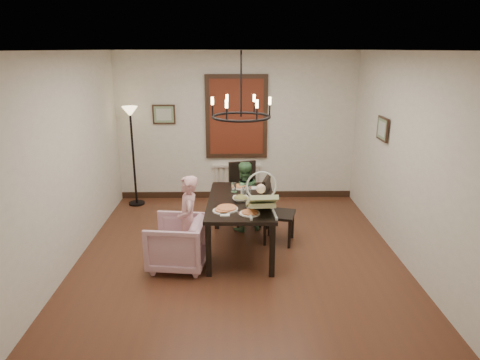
{
  "coord_description": "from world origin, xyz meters",
  "views": [
    {
      "loc": [
        -0.09,
        -5.5,
        2.82
      ],
      "look_at": [
        0.02,
        0.24,
        1.05
      ],
      "focal_mm": 32.0,
      "sensor_mm": 36.0,
      "label": 1
    }
  ],
  "objects_px": {
    "elderly_woman": "(189,228)",
    "drinking_glass": "(244,192)",
    "seated_man": "(243,202)",
    "floor_lamp": "(133,158)",
    "chair_right": "(279,210)",
    "armchair": "(178,243)",
    "dining_table": "(241,205)",
    "baby_bouncer": "(262,199)",
    "chair_far": "(246,195)"
  },
  "relations": [
    {
      "from": "dining_table",
      "to": "chair_right",
      "type": "height_order",
      "value": "chair_right"
    },
    {
      "from": "chair_far",
      "to": "chair_right",
      "type": "xyz_separation_m",
      "value": [
        0.48,
        -0.68,
        -0.02
      ]
    },
    {
      "from": "dining_table",
      "to": "elderly_woman",
      "type": "xyz_separation_m",
      "value": [
        -0.71,
        -0.41,
        -0.17
      ]
    },
    {
      "from": "dining_table",
      "to": "floor_lamp",
      "type": "xyz_separation_m",
      "value": [
        -1.94,
        1.96,
        0.21
      ]
    },
    {
      "from": "floor_lamp",
      "to": "armchair",
      "type": "bearing_deg",
      "value": -66.19
    },
    {
      "from": "elderly_woman",
      "to": "seated_man",
      "type": "xyz_separation_m",
      "value": [
        0.76,
        1.14,
        -0.04
      ]
    },
    {
      "from": "dining_table",
      "to": "armchair",
      "type": "height_order",
      "value": "dining_table"
    },
    {
      "from": "dining_table",
      "to": "baby_bouncer",
      "type": "distance_m",
      "value": 0.64
    },
    {
      "from": "elderly_woman",
      "to": "drinking_glass",
      "type": "distance_m",
      "value": 1.0
    },
    {
      "from": "elderly_woman",
      "to": "floor_lamp",
      "type": "bearing_deg",
      "value": -160.46
    },
    {
      "from": "seated_man",
      "to": "floor_lamp",
      "type": "height_order",
      "value": "floor_lamp"
    },
    {
      "from": "armchair",
      "to": "seated_man",
      "type": "height_order",
      "value": "seated_man"
    },
    {
      "from": "chair_right",
      "to": "elderly_woman",
      "type": "distance_m",
      "value": 1.46
    },
    {
      "from": "dining_table",
      "to": "drinking_glass",
      "type": "height_order",
      "value": "drinking_glass"
    },
    {
      "from": "seated_man",
      "to": "floor_lamp",
      "type": "relative_size",
      "value": 0.52
    },
    {
      "from": "armchair",
      "to": "drinking_glass",
      "type": "height_order",
      "value": "drinking_glass"
    },
    {
      "from": "chair_far",
      "to": "seated_man",
      "type": "height_order",
      "value": "chair_far"
    },
    {
      "from": "dining_table",
      "to": "chair_far",
      "type": "distance_m",
      "value": 0.96
    },
    {
      "from": "elderly_woman",
      "to": "seated_man",
      "type": "height_order",
      "value": "elderly_woman"
    },
    {
      "from": "chair_far",
      "to": "elderly_woman",
      "type": "height_order",
      "value": "chair_far"
    },
    {
      "from": "armchair",
      "to": "elderly_woman",
      "type": "bearing_deg",
      "value": 122.54
    },
    {
      "from": "chair_right",
      "to": "elderly_woman",
      "type": "height_order",
      "value": "elderly_woman"
    },
    {
      "from": "armchair",
      "to": "drinking_glass",
      "type": "bearing_deg",
      "value": 132.06
    },
    {
      "from": "chair_right",
      "to": "elderly_woman",
      "type": "xyz_separation_m",
      "value": [
        -1.29,
        -0.67,
        0.01
      ]
    },
    {
      "from": "chair_right",
      "to": "chair_far",
      "type": "bearing_deg",
      "value": 50.29
    },
    {
      "from": "chair_right",
      "to": "armchair",
      "type": "distance_m",
      "value": 1.63
    },
    {
      "from": "baby_bouncer",
      "to": "seated_man",
      "type": "bearing_deg",
      "value": 95.74
    },
    {
      "from": "chair_far",
      "to": "drinking_glass",
      "type": "relative_size",
      "value": 8.16
    },
    {
      "from": "dining_table",
      "to": "seated_man",
      "type": "relative_size",
      "value": 1.78
    },
    {
      "from": "chair_far",
      "to": "elderly_woman",
      "type": "bearing_deg",
      "value": -136.03
    },
    {
      "from": "armchair",
      "to": "elderly_woman",
      "type": "height_order",
      "value": "elderly_woman"
    },
    {
      "from": "dining_table",
      "to": "elderly_woman",
      "type": "distance_m",
      "value": 0.84
    },
    {
      "from": "elderly_woman",
      "to": "chair_far",
      "type": "bearing_deg",
      "value": 141.3
    },
    {
      "from": "elderly_woman",
      "to": "seated_man",
      "type": "relative_size",
      "value": 1.1
    },
    {
      "from": "dining_table",
      "to": "drinking_glass",
      "type": "xyz_separation_m",
      "value": [
        0.05,
        0.16,
        0.15
      ]
    },
    {
      "from": "elderly_woman",
      "to": "chair_right",
      "type": "bearing_deg",
      "value": 109.69
    },
    {
      "from": "baby_bouncer",
      "to": "drinking_glass",
      "type": "height_order",
      "value": "baby_bouncer"
    },
    {
      "from": "elderly_woman",
      "to": "floor_lamp",
      "type": "relative_size",
      "value": 0.57
    },
    {
      "from": "chair_right",
      "to": "armchair",
      "type": "bearing_deg",
      "value": 132.44
    },
    {
      "from": "elderly_woman",
      "to": "seated_man",
      "type": "bearing_deg",
      "value": 138.47
    },
    {
      "from": "chair_far",
      "to": "floor_lamp",
      "type": "relative_size",
      "value": 0.58
    },
    {
      "from": "elderly_woman",
      "to": "drinking_glass",
      "type": "xyz_separation_m",
      "value": [
        0.76,
        0.57,
        0.32
      ]
    },
    {
      "from": "chair_far",
      "to": "elderly_woman",
      "type": "xyz_separation_m",
      "value": [
        -0.81,
        -1.35,
        -0.01
      ]
    },
    {
      "from": "dining_table",
      "to": "baby_bouncer",
      "type": "bearing_deg",
      "value": -61.92
    },
    {
      "from": "armchair",
      "to": "elderly_woman",
      "type": "relative_size",
      "value": 0.73
    },
    {
      "from": "baby_bouncer",
      "to": "elderly_woman",
      "type": "bearing_deg",
      "value": 170.26
    },
    {
      "from": "armchair",
      "to": "seated_man",
      "type": "distance_m",
      "value": 1.52
    },
    {
      "from": "seated_man",
      "to": "baby_bouncer",
      "type": "distance_m",
      "value": 1.35
    },
    {
      "from": "drinking_glass",
      "to": "dining_table",
      "type": "bearing_deg",
      "value": -107.58
    },
    {
      "from": "chair_far",
      "to": "armchair",
      "type": "height_order",
      "value": "chair_far"
    }
  ]
}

